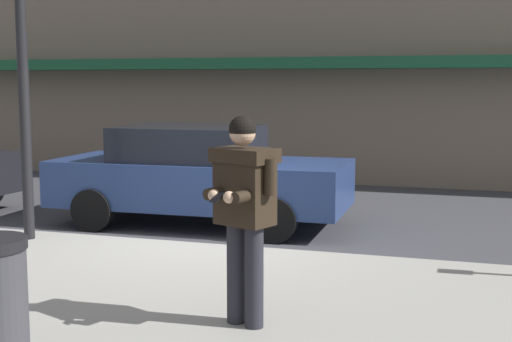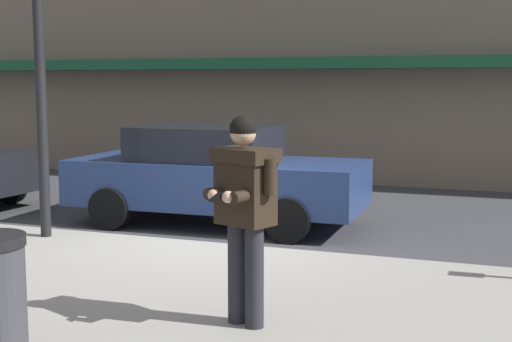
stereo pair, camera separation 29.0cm
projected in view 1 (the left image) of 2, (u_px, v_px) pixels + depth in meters
name	position (u px, v px, depth m)	size (l,w,h in m)	color
ground_plane	(202.00, 250.00, 9.47)	(80.00, 80.00, 0.00)	#3D3D42
sidewalk	(189.00, 320.00, 6.46)	(32.00, 5.30, 0.14)	#99968E
curb_paint_line	(276.00, 254.00, 9.22)	(28.00, 0.12, 0.01)	silver
parked_sedan_mid	(198.00, 175.00, 10.98)	(4.54, 2.01, 1.54)	navy
man_texting_on_phone	(244.00, 198.00, 5.99)	(0.61, 0.65, 1.81)	#23232B
street_lamp_post	(20.00, 9.00, 9.11)	(0.36, 0.36, 4.88)	black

